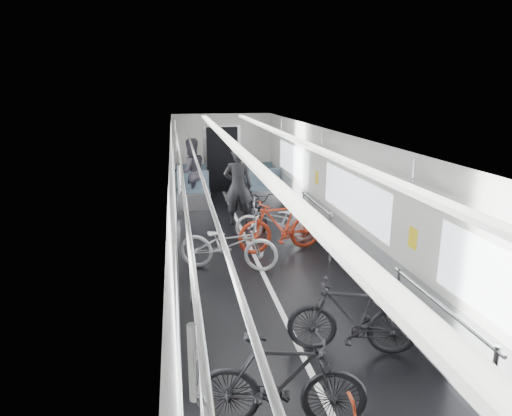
% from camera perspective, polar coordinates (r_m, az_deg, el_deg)
% --- Properties ---
extents(car_shell, '(3.02, 14.01, 2.41)m').
position_cam_1_polar(car_shell, '(9.15, -0.83, 1.88)').
color(car_shell, black).
rests_on(car_shell, ground).
extents(bike_left_mid, '(1.71, 0.81, 0.99)m').
position_cam_1_polar(bike_left_mid, '(4.62, 3.14, -20.86)').
color(bike_left_mid, black).
rests_on(bike_left_mid, floor).
extents(bike_left_far, '(1.91, 1.19, 0.95)m').
position_cam_1_polar(bike_left_far, '(8.18, -3.47, -4.52)').
color(bike_left_far, '#AEAFB3').
rests_on(bike_left_far, floor).
extents(bike_right_near, '(1.66, 0.87, 0.96)m').
position_cam_1_polar(bike_right_near, '(5.83, 11.96, -13.18)').
color(bike_right_near, black).
rests_on(bike_right_near, floor).
extents(bike_right_mid, '(1.78, 0.91, 0.89)m').
position_cam_1_polar(bike_right_mid, '(9.63, 2.47, -1.65)').
color(bike_right_mid, '#B3B4B8').
rests_on(bike_right_mid, floor).
extents(bike_right_far, '(1.85, 0.81, 1.08)m').
position_cam_1_polar(bike_right_far, '(9.04, 3.13, -2.17)').
color(bike_right_far, '#A02813').
rests_on(bike_right_far, floor).
extents(bike_aisle, '(0.62, 1.65, 0.86)m').
position_cam_1_polar(bike_aisle, '(10.80, 0.34, 0.10)').
color(bike_aisle, black).
rests_on(bike_aisle, floor).
extents(person_standing, '(0.74, 0.55, 1.86)m').
position_cam_1_polar(person_standing, '(10.70, -2.25, 2.73)').
color(person_standing, black).
rests_on(person_standing, floor).
extents(person_seated, '(1.07, 0.94, 1.85)m').
position_cam_1_polar(person_seated, '(12.65, -8.13, 4.46)').
color(person_seated, '#2C2930').
rests_on(person_seated, floor).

